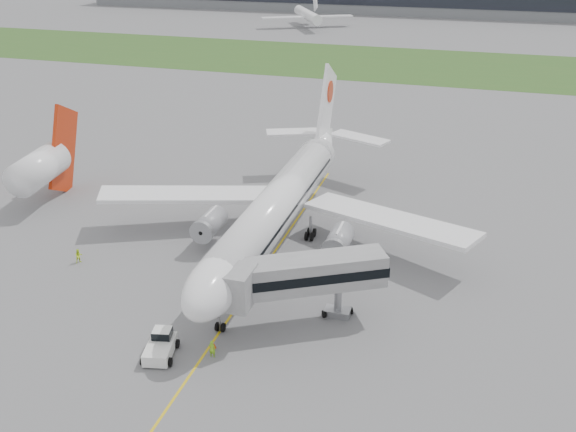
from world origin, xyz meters
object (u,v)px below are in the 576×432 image
(pushback_tug, at_px, (161,345))
(neighbor_aircraft, at_px, (42,166))
(airliner, at_px, (281,201))
(ground_crew_near, at_px, (212,349))
(jet_bridge, at_px, (299,276))

(pushback_tug, height_order, neighbor_aircraft, neighbor_aircraft)
(airliner, height_order, ground_crew_near, airliner)
(airliner, relative_size, pushback_tug, 11.87)
(ground_crew_near, bearing_deg, neighbor_aircraft, -37.41)
(pushback_tug, height_order, ground_crew_near, pushback_tug)
(pushback_tug, relative_size, jet_bridge, 0.30)
(neighbor_aircraft, bearing_deg, airliner, -12.11)
(ground_crew_near, bearing_deg, jet_bridge, -131.60)
(airliner, bearing_deg, jet_bridge, -67.15)
(neighbor_aircraft, bearing_deg, jet_bridge, -32.12)
(ground_crew_near, relative_size, neighbor_aircraft, 0.10)
(pushback_tug, relative_size, ground_crew_near, 2.59)
(jet_bridge, relative_size, neighbor_aircraft, 0.89)
(jet_bridge, relative_size, ground_crew_near, 8.56)
(airliner, xyz_separation_m, pushback_tug, (-3.84, -24.83, -4.68))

